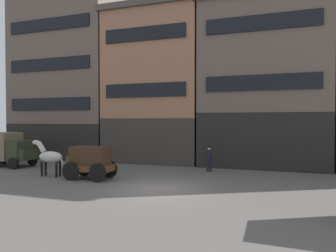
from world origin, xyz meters
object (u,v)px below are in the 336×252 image
object	(u,v)px
pedestrian_officer	(209,158)
fire_hydrant_curbside	(2,155)
draft_horse	(49,156)
delivery_truck_far	(6,148)
cargo_wagon	(90,160)

from	to	relation	value
pedestrian_officer	fire_hydrant_curbside	size ratio (longest dim) A/B	2.16
pedestrian_officer	fire_hydrant_curbside	world-z (taller)	pedestrian_officer
draft_horse	delivery_truck_far	distance (m)	6.45
cargo_wagon	fire_hydrant_curbside	xyz separation A→B (m)	(-12.15, 4.82, -0.72)
delivery_truck_far	pedestrian_officer	distance (m)	15.68
delivery_truck_far	fire_hydrant_curbside	distance (m)	4.18
cargo_wagon	delivery_truck_far	xyz separation A→B (m)	(-8.98, 2.28, 0.28)
pedestrian_officer	fire_hydrant_curbside	distance (m)	18.66
draft_horse	fire_hydrant_curbside	size ratio (longest dim) A/B	2.83
cargo_wagon	pedestrian_officer	xyz separation A→B (m)	(6.50, 4.76, -0.17)
draft_horse	fire_hydrant_curbside	world-z (taller)	draft_horse
pedestrian_officer	fire_hydrant_curbside	bearing A→B (deg)	179.81
draft_horse	cargo_wagon	bearing A→B (deg)	0.02
cargo_wagon	fire_hydrant_curbside	bearing A→B (deg)	158.38
cargo_wagon	fire_hydrant_curbside	distance (m)	13.09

